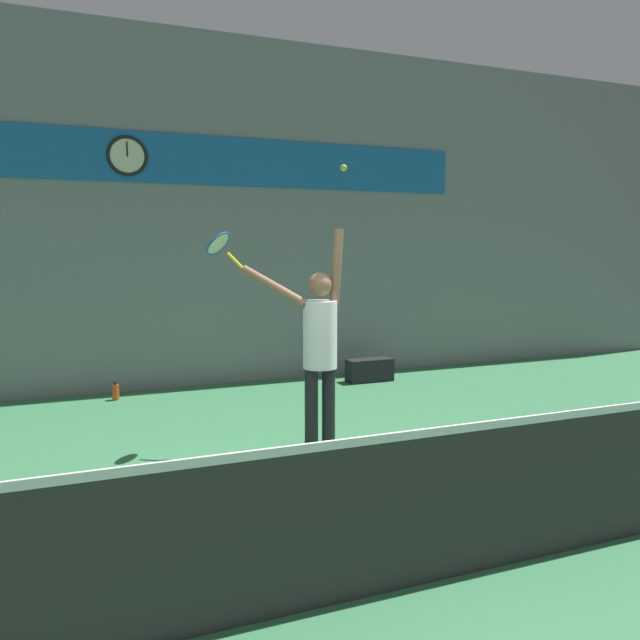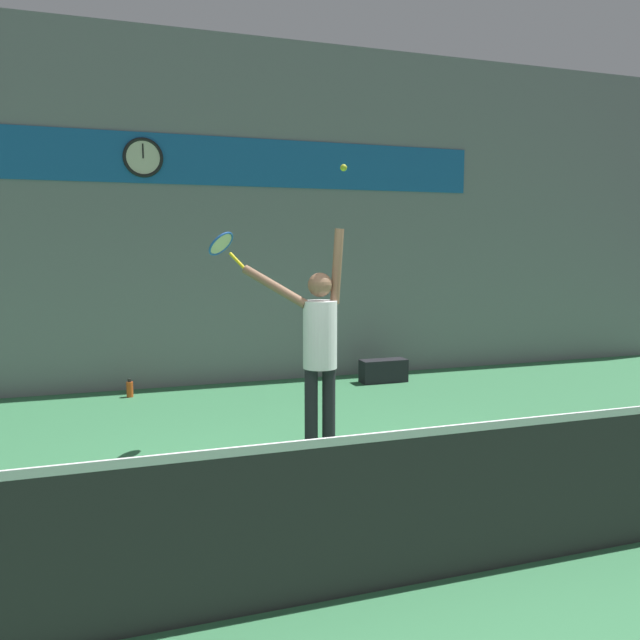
% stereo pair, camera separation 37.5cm
% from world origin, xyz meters
% --- Properties ---
extents(ground_plane, '(18.00, 18.00, 0.00)m').
position_xyz_m(ground_plane, '(0.00, 0.00, 0.00)').
color(ground_plane, '#387A4C').
extents(back_wall, '(18.00, 0.10, 5.00)m').
position_xyz_m(back_wall, '(0.00, 4.88, 2.50)').
color(back_wall, slate).
rests_on(back_wall, ground_plane).
extents(sponsor_banner, '(7.68, 0.02, 0.69)m').
position_xyz_m(sponsor_banner, '(0.00, 4.82, 3.23)').
color(sponsor_banner, '#195B9E').
extents(scoreboard_clock, '(0.54, 0.05, 0.54)m').
position_xyz_m(scoreboard_clock, '(-1.18, 4.80, 3.23)').
color(scoreboard_clock, beige).
extents(court_net, '(7.50, 0.07, 1.06)m').
position_xyz_m(court_net, '(0.00, -1.07, 0.50)').
color(court_net, '#333333').
rests_on(court_net, ground_plane).
extents(tennis_player, '(0.94, 0.62, 2.18)m').
position_xyz_m(tennis_player, '(0.24, 1.43, 1.10)').
color(tennis_player, black).
rests_on(tennis_player, ground_plane).
extents(tennis_racket, '(0.40, 0.40, 0.38)m').
position_xyz_m(tennis_racket, '(-0.57, 2.01, 2.02)').
color(tennis_racket, yellow).
extents(tennis_ball, '(0.06, 0.06, 0.06)m').
position_xyz_m(tennis_ball, '(0.46, 1.33, 2.74)').
color(tennis_ball, '#CCDB2D').
extents(water_bottle, '(0.09, 0.09, 0.25)m').
position_xyz_m(water_bottle, '(-1.47, 4.38, 0.11)').
color(water_bottle, '#D84C19').
rests_on(water_bottle, ground_plane).
extents(equipment_bag, '(0.70, 0.27, 0.34)m').
position_xyz_m(equipment_bag, '(2.17, 4.17, 0.17)').
color(equipment_bag, black).
rests_on(equipment_bag, ground_plane).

